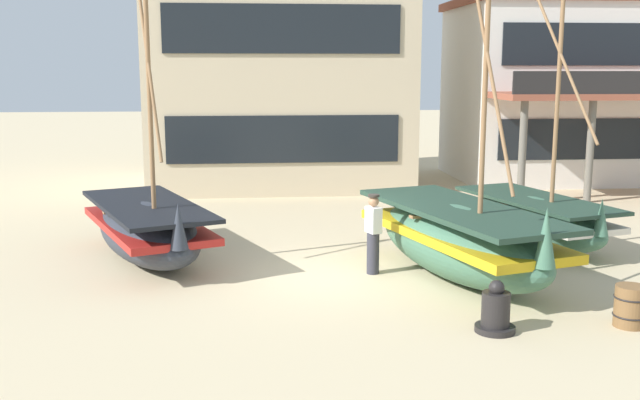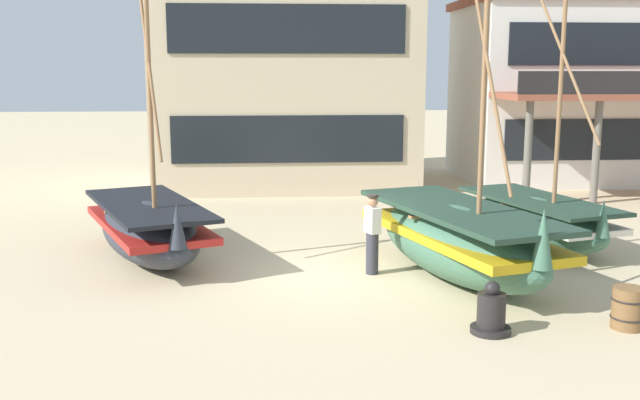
% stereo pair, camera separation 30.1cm
% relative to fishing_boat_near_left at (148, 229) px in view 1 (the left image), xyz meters
% --- Properties ---
extents(ground_plane, '(120.00, 120.00, 0.00)m').
position_rel_fishing_boat_near_left_xyz_m(ground_plane, '(3.81, -1.51, -0.72)').
color(ground_plane, '#CCB78E').
extents(fishing_boat_near_left, '(3.62, 5.29, 6.61)m').
position_rel_fishing_boat_near_left_xyz_m(fishing_boat_near_left, '(0.00, 0.00, 0.00)').
color(fishing_boat_near_left, '#2D333D').
rests_on(fishing_boat_near_left, ground).
extents(fishing_boat_centre_large, '(3.43, 5.78, 7.23)m').
position_rel_fishing_boat_near_left_xyz_m(fishing_boat_centre_large, '(6.53, -2.03, 0.11)').
color(fishing_boat_centre_large, '#427056').
rests_on(fishing_boat_centre_large, ground).
extents(fishing_boat_far_right, '(2.91, 4.88, 6.56)m').
position_rel_fishing_boat_near_left_xyz_m(fishing_boat_far_right, '(9.17, 0.60, -0.07)').
color(fishing_boat_far_right, '#427056').
rests_on(fishing_boat_far_right, ground).
extents(fisherman_by_hull, '(0.33, 0.41, 1.68)m').
position_rel_fishing_boat_near_left_xyz_m(fisherman_by_hull, '(4.82, -1.54, 0.11)').
color(fisherman_by_hull, '#33333D').
rests_on(fisherman_by_hull, ground).
extents(capstan_winch, '(0.66, 0.66, 0.87)m').
position_rel_fishing_boat_near_left_xyz_m(capstan_winch, '(6.25, -5.12, -0.38)').
color(capstan_winch, black).
rests_on(capstan_winch, ground).
extents(wooden_barrel, '(0.56, 0.56, 0.70)m').
position_rel_fishing_boat_near_left_xyz_m(wooden_barrel, '(8.56, -5.09, -0.37)').
color(wooden_barrel, brown).
rests_on(wooden_barrel, ground).
extents(harbor_building_main, '(9.48, 6.41, 10.93)m').
position_rel_fishing_boat_near_left_xyz_m(harbor_building_main, '(3.37, 10.86, 4.76)').
color(harbor_building_main, beige).
rests_on(harbor_building_main, ground).
extents(harbor_building_annex, '(8.06, 8.72, 6.83)m').
position_rel_fishing_boat_near_left_xyz_m(harbor_building_annex, '(14.13, 11.20, 2.70)').
color(harbor_building_annex, white).
rests_on(harbor_building_annex, ground).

